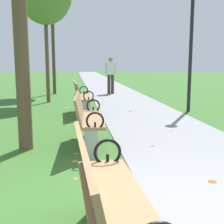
% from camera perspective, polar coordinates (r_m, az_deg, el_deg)
% --- Properties ---
extents(paved_walkway, '(2.30, 44.00, 0.02)m').
position_cam_1_polar(paved_walkway, '(20.26, -1.96, 5.45)').
color(paved_walkway, gray).
rests_on(paved_walkway, ground).
extents(park_bench_1, '(0.53, 1.62, 0.90)m').
position_cam_1_polar(park_bench_1, '(2.23, -0.75, -16.06)').
color(park_bench_1, '#93704C').
rests_on(park_bench_1, ground).
extents(park_bench_2, '(0.55, 1.62, 0.90)m').
position_cam_1_polar(park_bench_2, '(5.19, -4.66, -1.22)').
color(park_bench_2, '#93704C').
rests_on(park_bench_2, ground).
extents(park_bench_3, '(0.54, 1.62, 0.90)m').
position_cam_1_polar(park_bench_3, '(8.36, -5.70, 2.86)').
color(park_bench_3, '#93704C').
rests_on(park_bench_3, ground).
extents(pedestrian_walking, '(0.53, 0.25, 1.62)m').
position_cam_1_polar(pedestrian_walking, '(13.50, -0.25, 7.32)').
color(pedestrian_walking, '#3D3328').
rests_on(pedestrian_walking, paved_walkway).
extents(lamp_post, '(0.28, 0.28, 3.48)m').
position_cam_1_polar(lamp_post, '(9.07, 14.78, 14.66)').
color(lamp_post, black).
rests_on(lamp_post, ground).
extents(scattered_leaves, '(4.05, 10.74, 0.02)m').
position_cam_1_polar(scattered_leaves, '(5.00, -0.44, -7.15)').
color(scattered_leaves, '#BC842D').
rests_on(scattered_leaves, ground).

